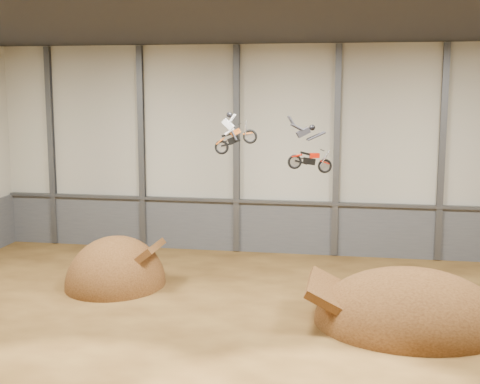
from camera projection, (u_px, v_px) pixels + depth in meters
name	position (u px, v px, depth m)	size (l,w,h in m)	color
floor	(250.00, 332.00, 31.03)	(40.00, 40.00, 0.00)	#4C3114
back_wall	(286.00, 151.00, 44.50)	(40.00, 0.10, 14.00)	beige
ceiling	(250.00, 23.00, 28.81)	(40.00, 40.00, 0.00)	black
lower_band_back	(285.00, 228.00, 45.24)	(39.80, 0.18, 3.50)	#505257
steel_rail	(285.00, 202.00, 44.80)	(39.80, 0.35, 0.20)	#47494F
steel_column_0	(51.00, 147.00, 47.20)	(0.40, 0.36, 13.90)	#47494F
steel_column_1	(142.00, 148.00, 46.04)	(0.40, 0.36, 13.90)	#47494F
steel_column_2	(237.00, 150.00, 44.88)	(0.40, 0.36, 13.90)	#47494F
steel_column_3	(337.00, 152.00, 43.73)	(0.40, 0.36, 13.90)	#47494F
steel_column_4	(442.00, 154.00, 42.57)	(0.40, 0.36, 13.90)	#47494F
takeoff_ramp	(116.00, 285.00, 38.29)	(5.62, 6.48, 5.62)	#422510
landing_ramp	(409.00, 324.00, 32.05)	(9.16, 8.11, 5.29)	#422510
fmx_rider_a	(238.00, 128.00, 34.20)	(2.30, 0.88, 2.08)	#C35A1B
fmx_rider_b	(309.00, 145.00, 33.81)	(3.07, 0.88, 2.63)	#B31605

